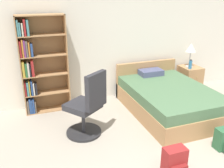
% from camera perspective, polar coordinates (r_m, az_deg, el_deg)
% --- Properties ---
extents(wall_back, '(9.00, 0.06, 2.60)m').
position_cam_1_polar(wall_back, '(5.40, 0.89, 10.29)').
color(wall_back, silver).
rests_on(wall_back, ground_plane).
extents(bookshelf, '(0.87, 0.28, 1.88)m').
position_cam_1_polar(bookshelf, '(4.92, -16.55, 4.06)').
color(bookshelf, '#AD7F51').
rests_on(bookshelf, ground_plane).
extents(bed, '(1.43, 2.06, 0.78)m').
position_cam_1_polar(bed, '(5.05, 12.57, -3.20)').
color(bed, '#AD7F51').
rests_on(bed, ground_plane).
extents(office_chair, '(0.70, 0.72, 1.13)m').
position_cam_1_polar(office_chair, '(4.05, -5.66, -5.48)').
color(office_chair, '#232326').
rests_on(office_chair, ground_plane).
extents(nightstand, '(0.44, 0.50, 0.59)m').
position_cam_1_polar(nightstand, '(6.23, 17.30, 1.20)').
color(nightstand, '#AD7F51').
rests_on(nightstand, ground_plane).
extents(table_lamp, '(0.24, 0.24, 0.55)m').
position_cam_1_polar(table_lamp, '(6.02, 17.60, 7.69)').
color(table_lamp, '#B2B2B7').
rests_on(table_lamp, nightstand).
extents(water_bottle, '(0.07, 0.07, 0.22)m').
position_cam_1_polar(water_bottle, '(5.96, 17.47, 4.29)').
color(water_bottle, teal).
rests_on(water_bottle, nightstand).
extents(backpack_red, '(0.30, 0.24, 0.38)m').
position_cam_1_polar(backpack_red, '(3.50, 14.14, -16.90)').
color(backpack_red, maroon).
rests_on(backpack_red, ground_plane).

